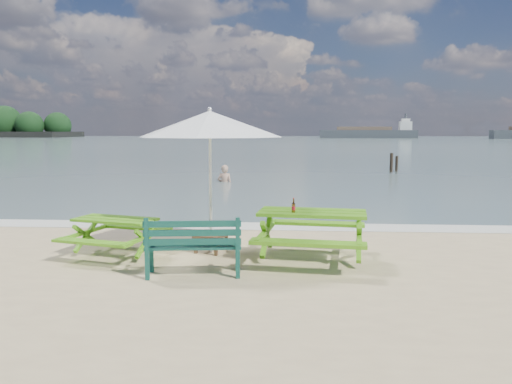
# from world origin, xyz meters

# --- Properties ---
(sea) EXTENTS (300.00, 300.00, 0.00)m
(sea) POSITION_xyz_m (0.00, 85.00, 0.00)
(sea) COLOR slate
(sea) RESTS_ON ground
(foam_strip) EXTENTS (22.00, 0.90, 0.01)m
(foam_strip) POSITION_xyz_m (0.00, 4.60, 0.01)
(foam_strip) COLOR silver
(foam_strip) RESTS_ON ground
(picnic_table_left) EXTENTS (1.77, 1.88, 0.67)m
(picnic_table_left) POSITION_xyz_m (-1.89, 1.74, 0.32)
(picnic_table_left) COLOR #529B17
(picnic_table_left) RESTS_ON ground
(picnic_table_right) EXTENTS (2.01, 2.18, 0.85)m
(picnic_table_right) POSITION_xyz_m (1.54, 1.66, 0.41)
(picnic_table_right) COLOR #519716
(picnic_table_right) RESTS_ON ground
(park_bench) EXTENTS (1.49, 0.66, 0.89)m
(park_bench) POSITION_xyz_m (-0.30, 0.69, 0.27)
(park_bench) COLOR #0E3C34
(park_bench) RESTS_ON ground
(side_table) EXTENTS (0.65, 0.65, 0.33)m
(side_table) POSITION_xyz_m (-0.26, 2.15, 0.17)
(side_table) COLOR brown
(side_table) RESTS_ON ground
(patio_umbrella) EXTENTS (3.26, 3.26, 2.54)m
(patio_umbrella) POSITION_xyz_m (-0.26, 2.15, 2.31)
(patio_umbrella) COLOR silver
(patio_umbrella) RESTS_ON ground
(beer_bottle) EXTENTS (0.06, 0.06, 0.24)m
(beer_bottle) POSITION_xyz_m (1.22, 1.51, 0.93)
(beer_bottle) COLOR brown
(beer_bottle) RESTS_ON picnic_table_right
(swimmer) EXTENTS (0.74, 0.56, 1.82)m
(swimmer) POSITION_xyz_m (-1.60, 14.37, -0.18)
(swimmer) COLOR tan
(swimmer) RESTS_ON ground
(mooring_pilings) EXTENTS (0.56, 0.76, 1.21)m
(mooring_pilings) POSITION_xyz_m (6.60, 19.92, 0.37)
(mooring_pilings) COLOR black
(mooring_pilings) RESTS_ON ground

